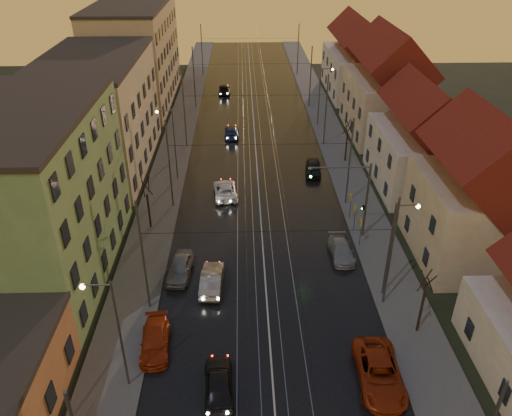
{
  "coord_description": "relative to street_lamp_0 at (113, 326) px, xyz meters",
  "views": [
    {
      "loc": [
        -1.66,
        -19.19,
        24.69
      ],
      "look_at": [
        -0.53,
        18.71,
        2.71
      ],
      "focal_mm": 35.0,
      "sensor_mm": 36.0,
      "label": 1
    }
  ],
  "objects": [
    {
      "name": "catenary_pole_r_5",
      "position": [
        17.7,
        70.0,
        -0.39
      ],
      "size": [
        0.16,
        0.16,
        9.0
      ],
      "primitive_type": "cylinder",
      "color": "#595B60",
      "rests_on": "ground"
    },
    {
      "name": "tram_rail_2",
      "position": [
        9.87,
        38.0,
        -4.83
      ],
      "size": [
        0.06,
        120.0,
        0.03
      ],
      "primitive_type": "cube",
      "color": "gray",
      "rests_on": "road"
    },
    {
      "name": "catenary_pole_r_1",
      "position": [
        17.7,
        7.0,
        -0.39
      ],
      "size": [
        0.16,
        0.16,
        9.0
      ],
      "primitive_type": "cylinder",
      "color": "#595B60",
      "rests_on": "ground"
    },
    {
      "name": "traffic_light_mast",
      "position": [
        17.1,
        16.0,
        -0.29
      ],
      "size": [
        5.3,
        0.32,
        7.2
      ],
      "color": "#595B60",
      "rests_on": "ground"
    },
    {
      "name": "bare_tree_1",
      "position": [
        19.31,
        4.0,
        -2.4
      ],
      "size": [
        1.09,
        1.09,
        5.11
      ],
      "color": "black",
      "rests_on": "ground"
    },
    {
      "name": "catenary_pole_l_2",
      "position": [
        0.5,
        22.0,
        -0.39
      ],
      "size": [
        0.16,
        0.16,
        9.0
      ],
      "primitive_type": "cylinder",
      "color": "#595B60",
      "rests_on": "ground"
    },
    {
      "name": "bare_tree_0",
      "position": [
        -1.09,
        18.0,
        -2.4
      ],
      "size": [
        1.09,
        1.09,
        5.11
      ],
      "color": "black",
      "rests_on": "ground"
    },
    {
      "name": "bare_tree_2",
      "position": [
        19.51,
        32.0,
        -2.4
      ],
      "size": [
        1.09,
        1.09,
        5.11
      ],
      "color": "black",
      "rests_on": "ground"
    },
    {
      "name": "house_right_3",
      "position": [
        26.1,
        41.0,
        0.92
      ],
      "size": [
        9.18,
        14.28,
        11.5
      ],
      "color": "tan",
      "rests_on": "ground"
    },
    {
      "name": "tram_rail_3",
      "position": [
        11.3,
        38.0,
        -4.83
      ],
      "size": [
        0.06,
        120.0,
        0.03
      ],
      "primitive_type": "cube",
      "color": "gray",
      "rests_on": "road"
    },
    {
      "name": "house_right_4",
      "position": [
        26.1,
        59.0,
        0.16
      ],
      "size": [
        9.18,
        16.32,
        10.0
      ],
      "color": "beige",
      "rests_on": "ground"
    },
    {
      "name": "parked_left_3",
      "position": [
        2.34,
        10.85,
        -4.14
      ],
      "size": [
        2.1,
        4.48,
        1.48
      ],
      "primitive_type": "imported",
      "rotation": [
        0.0,
        0.0,
        -0.08
      ],
      "color": "gray",
      "rests_on": "ground"
    },
    {
      "name": "driving_car_2",
      "position": [
        5.63,
        23.98,
        -4.21
      ],
      "size": [
        2.74,
        5.07,
        1.35
      ],
      "primitive_type": "imported",
      "rotation": [
        0.0,
        0.0,
        3.25
      ],
      "color": "white",
      "rests_on": "ground"
    },
    {
      "name": "sidewalk_right",
      "position": [
        19.1,
        38.0,
        -4.81
      ],
      "size": [
        4.0,
        120.0,
        0.15
      ],
      "primitive_type": "cube",
      "color": "#4C4C4C",
      "rests_on": "ground"
    },
    {
      "name": "apartment_left_1",
      "position": [
        -8.4,
        12.0,
        1.61
      ],
      "size": [
        10.0,
        18.0,
        13.0
      ],
      "primitive_type": "cube",
      "color": "#5C8A57",
      "rests_on": "ground"
    },
    {
      "name": "street_lamp_1",
      "position": [
        18.21,
        8.0,
        0.0
      ],
      "size": [
        1.75,
        0.32,
        8.0
      ],
      "color": "#595B60",
      "rests_on": "ground"
    },
    {
      "name": "parked_left_2",
      "position": [
        1.5,
        3.0,
        -4.24
      ],
      "size": [
        2.14,
        4.59,
        1.3
      ],
      "primitive_type": "imported",
      "rotation": [
        0.0,
        0.0,
        0.07
      ],
      "color": "#A93110",
      "rests_on": "ground"
    },
    {
      "name": "street_lamp_3",
      "position": [
        18.21,
        44.0,
        0.0
      ],
      "size": [
        1.75,
        0.32,
        8.0
      ],
      "color": "#595B60",
      "rests_on": "ground"
    },
    {
      "name": "parked_right_0",
      "position": [
        15.59,
        -0.19,
        -4.1
      ],
      "size": [
        2.8,
        5.73,
        1.57
      ],
      "primitive_type": "imported",
      "rotation": [
        0.0,
        0.0,
        -0.03
      ],
      "color": "#A02E10",
      "rests_on": "ground"
    },
    {
      "name": "parked_right_2",
      "position": [
        15.3,
        28.79,
        -4.18
      ],
      "size": [
        2.1,
        4.31,
        1.42
      ],
      "primitive_type": "imported",
      "rotation": [
        0.0,
        0.0,
        -0.1
      ],
      "color": "black",
      "rests_on": "ground"
    },
    {
      "name": "driving_car_3",
      "position": [
        6.09,
        40.19,
        -4.24
      ],
      "size": [
        1.84,
        4.47,
        1.3
      ],
      "primitive_type": "imported",
      "rotation": [
        0.0,
        0.0,
        3.15
      ],
      "color": "navy",
      "rests_on": "ground"
    },
    {
      "name": "catenary_pole_r_2",
      "position": [
        17.7,
        22.0,
        -0.39
      ],
      "size": [
        0.16,
        0.16,
        9.0
      ],
      "primitive_type": "cylinder",
      "color": "#595B60",
      "rests_on": "ground"
    },
    {
      "name": "driving_car_4",
      "position": [
        4.66,
        58.91,
        -4.11
      ],
      "size": [
        1.86,
        4.56,
        1.55
      ],
      "primitive_type": "imported",
      "rotation": [
        0.0,
        0.0,
        3.14
      ],
      "color": "black",
      "rests_on": "ground"
    },
    {
      "name": "catenary_pole_l_4",
      "position": [
        0.5,
        52.0,
        -0.39
      ],
      "size": [
        0.16,
        0.16,
        9.0
      ],
      "primitive_type": "cylinder",
      "color": "#595B60",
      "rests_on": "ground"
    },
    {
      "name": "tram_rail_0",
      "position": [
        6.9,
        38.0,
        -4.83
      ],
      "size": [
        0.06,
        120.0,
        0.03
      ],
      "primitive_type": "cube",
      "color": "gray",
      "rests_on": "road"
    },
    {
      "name": "street_lamp_2",
      "position": [
        0.0,
        28.0,
        0.0
      ],
      "size": [
        1.75,
        0.32,
        8.0
      ],
      "color": "#595B60",
      "rests_on": "ground"
    },
    {
      "name": "house_right_1",
      "position": [
        26.1,
        13.0,
        0.56
      ],
      "size": [
        8.67,
        10.2,
        10.8
      ],
      "color": "tan",
      "rests_on": "ground"
    },
    {
      "name": "catenary_pole_l_1",
      "position": [
        0.5,
        7.0,
        -0.39
      ],
      "size": [
        0.16,
        0.16,
        9.0
      ],
      "primitive_type": "cylinder",
      "color": "#595B60",
      "rests_on": "ground"
    },
    {
      "name": "street_lamp_0",
      "position": [
        0.0,
        0.0,
        0.0
      ],
      "size": [
        1.75,
        0.32,
        8.0
      ],
      "color": "#595B60",
      "rests_on": "ground"
    },
    {
      "name": "catenary_pole_l_3",
      "position": [
        0.5,
        37.0,
        -0.39
      ],
      "size": [
        0.16,
        0.16,
        9.0
      ],
      "primitive_type": "cylinder",
      "color": "#595B60",
      "rests_on": "ground"
    },
    {
      "name": "apartment_left_3",
      "position": [
        -8.4,
        56.0,
        2.11
      ],
      "size": [
        10.0,
        24.0,
        14.0
      ],
      "primitive_type": "cube",
      "color": "tan",
      "rests_on": "ground"
    },
    {
      "name": "driving_car_0",
      "position": [
        5.83,
        -0.61,
        -4.15
      ],
      "size": [
        1.98,
        4.39,
        1.46
      ],
      "primitive_type": "imported",
      "rotation": [
        0.0,
        0.0,
        3.2
      ],
      "color": "black",
      "rests_on": "ground"
    },
    {
      "name": "apartment_left_2",
      "position": [
        -8.4,
        32.0,
        1.11
      ],
      "size": [
        10.0,
        20.0,
        12.0
      ],
      "primitive_type": "cube",
      "color": "#C1AF95",
      "rests_on": "ground"
    },
    {
      "name": "sidewalk_left",
      "position": [
        -0.9,
        38.0,
        -4.81
      ],
      "size": [
        4.0,
        120.0,
        0.15
      ],
      "primitive_type": "cube",
      "color": "#4C4C4C",
      "rests_on": "ground"
    },
    {
      "name": "tram_rail_1",
      "position": [
        8.33,
        38.0,
        -4.83
      ],
      "size": [
        0.06,
        120.0,
        0.03
      ],
      "primitive_type": "cube",
      "color": "gray",
      "rests_on": "road"
    },
    {
      "name": "ground",
      "position": [
        9.1,
        -2.0,
        -4.89
      ],
      "size": [
        160.0,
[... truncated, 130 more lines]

